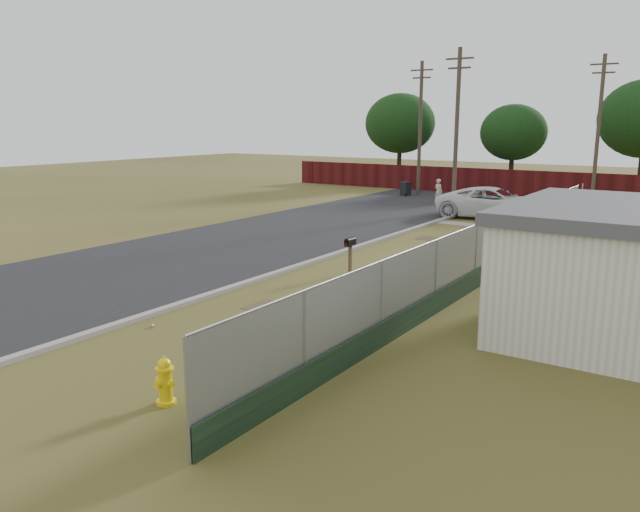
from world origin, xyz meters
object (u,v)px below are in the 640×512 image
Objects in this scene: pedestrian at (438,192)px; fire_hydrant at (165,382)px; pickup_truck at (494,203)px; trash_bin at (406,189)px; mailbox at (350,245)px.

fire_hydrant is at bearing 121.31° from pedestrian.
pickup_truck is (-2.34, 25.07, 0.39)m from fire_hydrant.
pickup_truck reaches higher than trash_bin.
trash_bin is (-10.79, 31.92, 0.06)m from fire_hydrant.
mailbox is 1.30× the size of trash_bin.
mailbox is at bearing 174.04° from pickup_truck.
pedestrian is at bearing 103.79° from fire_hydrant.
pedestrian is (-4.77, 18.54, -0.20)m from mailbox.
fire_hydrant is 10.61m from mailbox.
pickup_truck is 3.77× the size of pedestrian.
pedestrian reaches higher than fire_hydrant.
trash_bin is (-8.45, 6.85, -0.33)m from pickup_truck.
fire_hydrant is at bearing 179.30° from pickup_truck.
pedestrian is at bearing 104.42° from mailbox.
fire_hydrant is 25.18m from pickup_truck.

